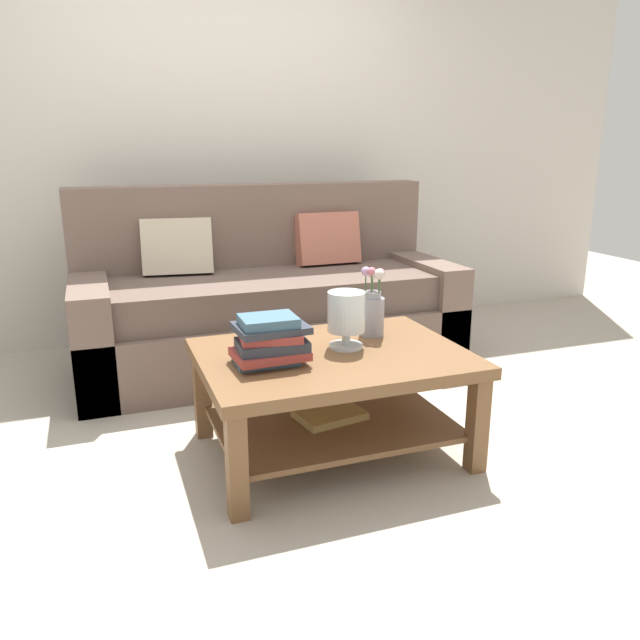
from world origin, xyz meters
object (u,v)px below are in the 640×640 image
(coffee_table, at_px, (332,380))
(flower_pitcher, at_px, (372,309))
(book_stack_main, at_px, (270,341))
(couch, at_px, (267,305))
(glass_hurricane_vase, at_px, (346,314))

(coffee_table, bearing_deg, flower_pitcher, 32.88)
(coffee_table, height_order, book_stack_main, book_stack_main)
(couch, distance_m, glass_hurricane_vase, 1.21)
(coffee_table, relative_size, glass_hurricane_vase, 4.52)
(glass_hurricane_vase, distance_m, flower_pitcher, 0.22)
(couch, xyz_separation_m, glass_hurricane_vase, (0.02, -1.19, 0.24))
(couch, relative_size, glass_hurricane_vase, 9.03)
(book_stack_main, xyz_separation_m, glass_hurricane_vase, (0.36, 0.08, 0.05))
(couch, distance_m, coffee_table, 1.23)
(couch, xyz_separation_m, coffee_table, (-0.06, -1.23, -0.03))
(couch, bearing_deg, glass_hurricane_vase, -88.93)
(couch, relative_size, book_stack_main, 7.35)
(book_stack_main, height_order, glass_hurricane_vase, glass_hurricane_vase)
(coffee_table, xyz_separation_m, glass_hurricane_vase, (0.08, 0.04, 0.27))
(book_stack_main, distance_m, glass_hurricane_vase, 0.37)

